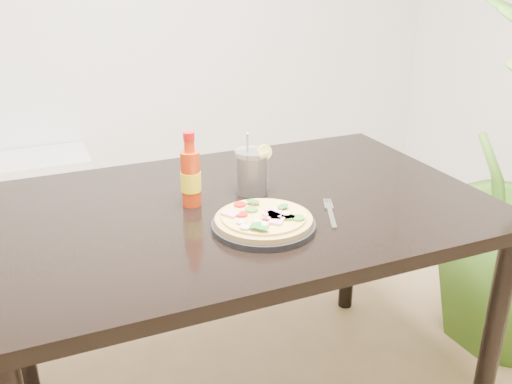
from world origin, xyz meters
name	(u,v)px	position (x,y,z in m)	size (l,w,h in m)	color
dining_table	(240,229)	(0.15, 0.63, 0.67)	(1.40, 0.90, 0.75)	black
plate	(264,225)	(0.15, 0.46, 0.76)	(0.27, 0.27, 0.02)	black
pizza	(264,219)	(0.14, 0.46, 0.78)	(0.25, 0.25, 0.03)	tan
hot_sauce_bottle	(191,177)	(0.02, 0.68, 0.83)	(0.06, 0.06, 0.21)	red
cola_cup	(252,172)	(0.21, 0.70, 0.81)	(0.10, 0.10, 0.19)	black
fork	(330,212)	(0.35, 0.47, 0.75)	(0.09, 0.18, 0.00)	silver
plant_pot	(511,308)	(1.29, 0.60, 0.11)	(0.28, 0.28, 0.22)	brown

